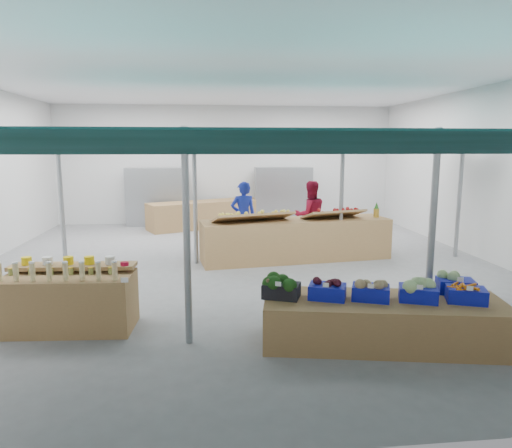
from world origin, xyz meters
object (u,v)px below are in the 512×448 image
object	(u,v)px
vendor_left	(243,216)
vendor_right	(310,215)
bottle_shelf	(70,299)
fruit_counter	(296,240)
veg_counter	(383,322)

from	to	relation	value
vendor_left	vendor_right	xyz separation A→B (m)	(1.80, 0.00, 0.00)
bottle_shelf	fruit_counter	xyz separation A→B (m)	(4.22, 3.93, 0.04)
bottle_shelf	veg_counter	world-z (taller)	bottle_shelf
veg_counter	vendor_right	distance (m)	6.10
veg_counter	vendor_left	world-z (taller)	vendor_left
fruit_counter	veg_counter	bearing A→B (deg)	-94.54
vendor_right	vendor_left	bearing A→B (deg)	-7.67
fruit_counter	vendor_right	world-z (taller)	vendor_right
fruit_counter	vendor_left	xyz separation A→B (m)	(-1.20, 1.10, 0.43)
vendor_left	vendor_right	size ratio (longest dim) A/B	1.00
bottle_shelf	vendor_right	size ratio (longest dim) A/B	1.06
veg_counter	vendor_right	world-z (taller)	vendor_right
veg_counter	fruit_counter	distance (m)	4.97
fruit_counter	bottle_shelf	bearing A→B (deg)	-144.75
bottle_shelf	vendor_right	xyz separation A→B (m)	(4.82, 5.03, 0.46)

